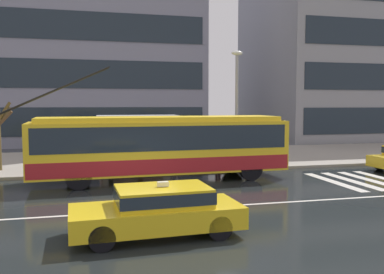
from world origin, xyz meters
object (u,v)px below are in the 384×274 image
Objects in this scene: bus_shelter at (137,129)px; pedestrian_at_shelter at (109,137)px; taxi_oncoming_near at (159,208)px; pedestrian_walking_past at (217,137)px; trolleybus at (162,145)px; street_lamp at (237,97)px; pedestrian_approaching_curb at (141,135)px.

bus_shelter is 2.14× the size of pedestrian_at_shelter.
taxi_oncoming_near is 11.51m from pedestrian_walking_past.
bus_shelter is at bearing 170.06° from pedestrian_walking_past.
trolleybus reaches higher than bus_shelter.
street_lamp is (4.45, 2.70, 2.18)m from trolleybus.
street_lamp is (1.04, -0.14, 2.11)m from pedestrian_walking_past.
pedestrian_walking_past reaches higher than taxi_oncoming_near.
pedestrian_approaching_curb is 3.97m from pedestrian_walking_past.
street_lamp reaches higher than trolleybus.
trolleybus is 4.08m from pedestrian_at_shelter.
pedestrian_at_shelter is (-0.76, 11.07, 0.98)m from taxi_oncoming_near.
pedestrian_at_shelter is at bearing 93.92° from taxi_oncoming_near.
taxi_oncoming_near is 11.26m from bus_shelter.
bus_shelter is at bearing 100.83° from trolleybus.
pedestrian_at_shelter is at bearing 173.29° from street_lamp.
taxi_oncoming_near is 2.23× the size of pedestrian_approaching_curb.
trolleybus is at bearing -140.16° from pedestrian_walking_past.
pedestrian_approaching_curb reaches higher than pedestrian_at_shelter.
pedestrian_at_shelter reaches higher than taxi_oncoming_near.
pedestrian_at_shelter reaches higher than pedestrian_walking_past.
bus_shelter is at bearing 3.30° from pedestrian_at_shelter.
bus_shelter is 0.43m from pedestrian_approaching_curb.
pedestrian_approaching_curb reaches higher than taxi_oncoming_near.
pedestrian_approaching_curb is (-0.46, 3.72, 0.20)m from trolleybus.
taxi_oncoming_near is 12.21m from street_lamp.
taxi_oncoming_near is at bearing -94.56° from pedestrian_approaching_curb.
bus_shelter is at bearing 170.52° from street_lamp.
pedestrian_at_shelter is at bearing 173.47° from pedestrian_walking_past.
pedestrian_walking_past is (3.41, 2.84, 0.07)m from trolleybus.
pedestrian_walking_past is at bearing -12.75° from pedestrian_approaching_curb.
street_lamp is at bearing -7.66° from pedestrian_walking_past.
pedestrian_approaching_curb is (0.90, 11.31, 1.05)m from taxi_oncoming_near.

